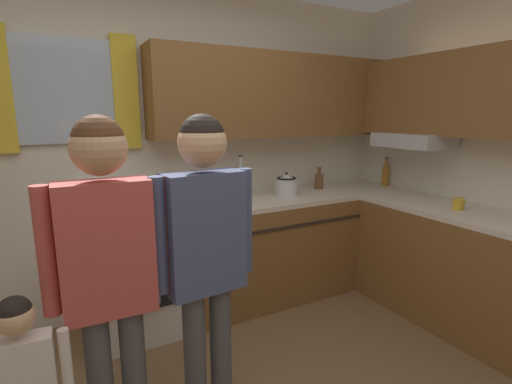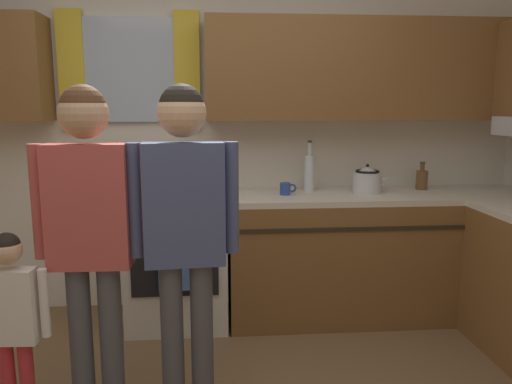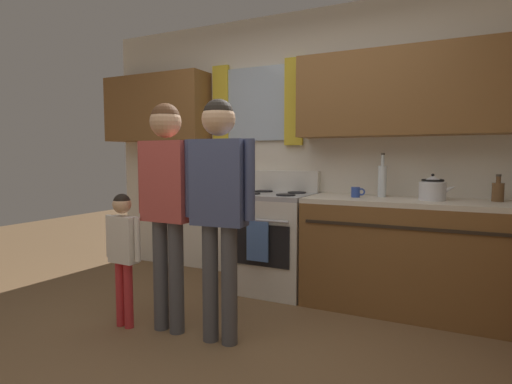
{
  "view_description": "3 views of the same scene",
  "coord_description": "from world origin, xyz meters",
  "px_view_note": "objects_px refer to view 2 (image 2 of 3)",
  "views": [
    {
      "loc": [
        -0.69,
        -1.21,
        1.6
      ],
      "look_at": [
        0.44,
        0.87,
        1.12
      ],
      "focal_mm": 26.72,
      "sensor_mm": 36.0,
      "label": 1
    },
    {
      "loc": [
        0.04,
        -1.87,
        1.51
      ],
      "look_at": [
        0.27,
        0.9,
        1.03
      ],
      "focal_mm": 35.12,
      "sensor_mm": 36.0,
      "label": 2
    },
    {
      "loc": [
        1.31,
        -1.94,
        1.24
      ],
      "look_at": [
        0.04,
        0.63,
        0.99
      ],
      "focal_mm": 29.26,
      "sensor_mm": 36.0,
      "label": 3
    }
  ],
  "objects_px": {
    "bottle_squat_brown": "(422,179)",
    "small_child": "(12,313)",
    "stovetop_kettle": "(367,180)",
    "stove_oven": "(178,256)",
    "mug_cobalt_blue": "(286,189)",
    "adult_in_plaid": "(184,217)",
    "adult_holding_child": "(89,219)",
    "bottle_tall_clear": "(309,172)"
  },
  "relations": [
    {
      "from": "bottle_tall_clear",
      "to": "adult_in_plaid",
      "type": "relative_size",
      "value": 0.23
    },
    {
      "from": "bottle_tall_clear",
      "to": "mug_cobalt_blue",
      "type": "height_order",
      "value": "bottle_tall_clear"
    },
    {
      "from": "mug_cobalt_blue",
      "to": "adult_holding_child",
      "type": "distance_m",
      "value": 1.56
    },
    {
      "from": "bottle_squat_brown",
      "to": "mug_cobalt_blue",
      "type": "xyz_separation_m",
      "value": [
        -1.03,
        -0.14,
        -0.03
      ]
    },
    {
      "from": "stove_oven",
      "to": "bottle_tall_clear",
      "type": "bearing_deg",
      "value": 6.35
    },
    {
      "from": "mug_cobalt_blue",
      "to": "small_child",
      "type": "distance_m",
      "value": 1.89
    },
    {
      "from": "stovetop_kettle",
      "to": "adult_in_plaid",
      "type": "bearing_deg",
      "value": -135.9
    },
    {
      "from": "mug_cobalt_blue",
      "to": "adult_in_plaid",
      "type": "distance_m",
      "value": 1.31
    },
    {
      "from": "bottle_squat_brown",
      "to": "adult_in_plaid",
      "type": "height_order",
      "value": "adult_in_plaid"
    },
    {
      "from": "bottle_squat_brown",
      "to": "stovetop_kettle",
      "type": "bearing_deg",
      "value": -165.34
    },
    {
      "from": "mug_cobalt_blue",
      "to": "small_child",
      "type": "height_order",
      "value": "mug_cobalt_blue"
    },
    {
      "from": "stovetop_kettle",
      "to": "small_child",
      "type": "height_order",
      "value": "stovetop_kettle"
    },
    {
      "from": "stove_oven",
      "to": "adult_holding_child",
      "type": "height_order",
      "value": "adult_holding_child"
    },
    {
      "from": "small_child",
      "to": "bottle_tall_clear",
      "type": "bearing_deg",
      "value": 41.05
    },
    {
      "from": "bottle_tall_clear",
      "to": "adult_holding_child",
      "type": "distance_m",
      "value": 1.78
    },
    {
      "from": "stove_oven",
      "to": "mug_cobalt_blue",
      "type": "distance_m",
      "value": 0.89
    },
    {
      "from": "mug_cobalt_blue",
      "to": "adult_in_plaid",
      "type": "bearing_deg",
      "value": -118.76
    },
    {
      "from": "stove_oven",
      "to": "stovetop_kettle",
      "type": "bearing_deg",
      "value": 0.07
    },
    {
      "from": "bottle_tall_clear",
      "to": "stovetop_kettle",
      "type": "relative_size",
      "value": 1.34
    },
    {
      "from": "mug_cobalt_blue",
      "to": "stovetop_kettle",
      "type": "distance_m",
      "value": 0.59
    },
    {
      "from": "adult_holding_child",
      "to": "adult_in_plaid",
      "type": "bearing_deg",
      "value": 0.22
    },
    {
      "from": "bottle_tall_clear",
      "to": "small_child",
      "type": "xyz_separation_m",
      "value": [
        -1.57,
        -1.37,
        -0.43
      ]
    },
    {
      "from": "bottle_squat_brown",
      "to": "small_child",
      "type": "height_order",
      "value": "bottle_squat_brown"
    },
    {
      "from": "bottle_tall_clear",
      "to": "stove_oven",
      "type": "bearing_deg",
      "value": -173.65
    },
    {
      "from": "bottle_tall_clear",
      "to": "mug_cobalt_blue",
      "type": "bearing_deg",
      "value": -144.9
    },
    {
      "from": "bottle_squat_brown",
      "to": "adult_holding_child",
      "type": "height_order",
      "value": "adult_holding_child"
    },
    {
      "from": "bottle_tall_clear",
      "to": "bottle_squat_brown",
      "type": "bearing_deg",
      "value": 0.96
    },
    {
      "from": "mug_cobalt_blue",
      "to": "adult_holding_child",
      "type": "relative_size",
      "value": 0.07
    },
    {
      "from": "bottle_squat_brown",
      "to": "bottle_tall_clear",
      "type": "height_order",
      "value": "bottle_tall_clear"
    },
    {
      "from": "mug_cobalt_blue",
      "to": "stovetop_kettle",
      "type": "xyz_separation_m",
      "value": [
        0.58,
        0.03,
        0.05
      ]
    },
    {
      "from": "bottle_tall_clear",
      "to": "adult_in_plaid",
      "type": "distance_m",
      "value": 1.52
    },
    {
      "from": "adult_in_plaid",
      "to": "small_child",
      "type": "xyz_separation_m",
      "value": [
        -0.75,
        -0.09,
        -0.4
      ]
    },
    {
      "from": "stove_oven",
      "to": "small_child",
      "type": "relative_size",
      "value": 1.13
    },
    {
      "from": "adult_holding_child",
      "to": "stove_oven",
      "type": "bearing_deg",
      "value": 75.75
    },
    {
      "from": "stovetop_kettle",
      "to": "small_child",
      "type": "distance_m",
      "value": 2.37
    },
    {
      "from": "small_child",
      "to": "adult_holding_child",
      "type": "bearing_deg",
      "value": 14.78
    },
    {
      "from": "stovetop_kettle",
      "to": "adult_holding_child",
      "type": "height_order",
      "value": "adult_holding_child"
    },
    {
      "from": "bottle_squat_brown",
      "to": "stove_oven",
      "type": "bearing_deg",
      "value": -176.2
    },
    {
      "from": "stove_oven",
      "to": "adult_in_plaid",
      "type": "distance_m",
      "value": 1.3
    },
    {
      "from": "bottle_squat_brown",
      "to": "mug_cobalt_blue",
      "type": "distance_m",
      "value": 1.04
    },
    {
      "from": "small_child",
      "to": "stovetop_kettle",
      "type": "bearing_deg",
      "value": 32.73
    },
    {
      "from": "stove_oven",
      "to": "adult_in_plaid",
      "type": "xyz_separation_m",
      "value": [
        0.12,
        -1.17,
        0.54
      ]
    }
  ]
}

